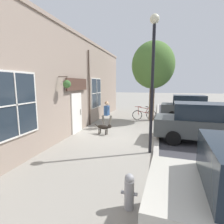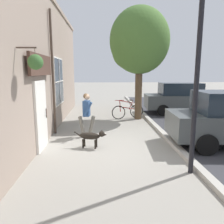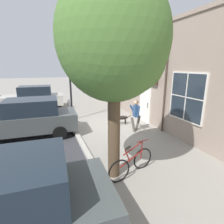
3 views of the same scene
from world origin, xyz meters
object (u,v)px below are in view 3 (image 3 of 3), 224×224
Objects in this scene: leaning_bicycle at (132,163)px; street_lamp at (69,66)px; pedestrian_walking at (136,113)px; parked_car_mid_block at (29,118)px; dog_on_leash at (121,118)px; parked_car_nearest_curb at (34,98)px; fire_hydrant at (69,103)px; street_tree_by_curb at (117,44)px.

leaning_bicycle is 6.92m from street_lamp.
pedestrian_walking is at bearing -120.89° from leaning_bicycle.
parked_car_mid_block is 3.70m from street_lamp.
dog_on_leash is 7.34m from parked_car_nearest_curb.
pedestrian_walking is at bearing 110.61° from fire_hydrant.
street_tree_by_curb is 1.23× the size of parked_car_nearest_curb.
street_lamp is (2.63, -3.11, 2.25)m from pedestrian_walking.
leaning_bicycle reaches higher than fire_hydrant.
pedestrian_walking is 0.95× the size of leaning_bicycle.
leaning_bicycle is at bearing 96.66° from street_lamp.
pedestrian_walking is 6.74m from fire_hydrant.
leaning_bicycle is at bearing 69.25° from dog_on_leash.
pedestrian_walking is 0.36× the size of parked_car_mid_block.
parked_car_nearest_curb is 2.60m from fire_hydrant.
pedestrian_walking is 4.65m from street_lamp.
parked_car_mid_block is (0.01, 5.68, 0.00)m from parked_car_nearest_curb.
leaning_bicycle is 0.38× the size of parked_car_mid_block.
parked_car_mid_block is at bearing -14.57° from pedestrian_walking.
parked_car_mid_block is (4.63, -0.01, 0.50)m from dog_on_leash.
dog_on_leash is at bearing 179.92° from parked_car_mid_block.
street_tree_by_curb reaches higher than fire_hydrant.
leaning_bicycle is at bearing 106.22° from parked_car_nearest_curb.
parked_car_mid_block is 5.63m from fire_hydrant.
parked_car_nearest_curb and parked_car_mid_block have the same top height.
street_tree_by_curb reaches higher than parked_car_nearest_curb.
dog_on_leash is at bearing 113.07° from fire_hydrant.
leaning_bicycle is 5.34m from parked_car_mid_block.
street_lamp reaches higher than parked_car_mid_block.
street_tree_by_curb reaches higher than street_lamp.
fire_hydrant is at bearing -89.72° from street_tree_by_curb.
street_lamp is at bearing -49.82° from pedestrian_walking.
dog_on_leash is at bearing -110.75° from leaning_bicycle.
street_lamp is at bearing -140.14° from parked_car_mid_block.
street_tree_by_curb is 5.71m from parked_car_mid_block.
parked_car_mid_block reaches higher than dog_on_leash.
parked_car_nearest_curb is at bearing -60.02° from street_lamp.
dog_on_leash is 0.62× the size of leaning_bicycle.
parked_car_nearest_curb is 0.90× the size of street_lamp.
dog_on_leash is 0.24× the size of parked_car_nearest_curb.
parked_car_nearest_curb reaches higher than pedestrian_walking.
parked_car_nearest_curb is (2.94, -10.10, 0.50)m from leaning_bicycle.
street_lamp is 6.35× the size of fire_hydrant.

